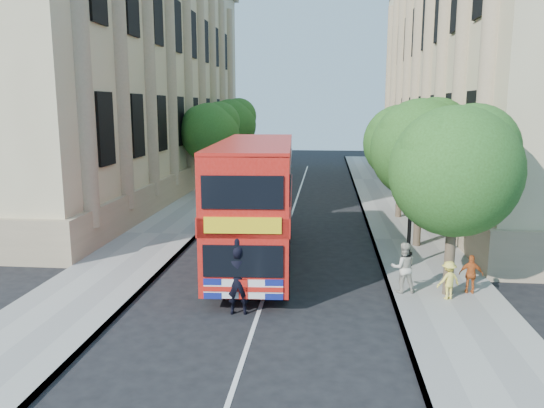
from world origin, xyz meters
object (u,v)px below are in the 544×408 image
(box_van, at_px, (251,198))
(woman_pedestrian, at_px, (403,267))
(double_decker_bus, at_px, (255,199))
(police_constable, at_px, (238,280))
(lamp_post, at_px, (411,202))

(box_van, height_order, woman_pedestrian, box_van)
(double_decker_bus, bearing_deg, police_constable, -91.95)
(double_decker_bus, bearing_deg, box_van, 96.13)
(double_decker_bus, height_order, box_van, double_decker_bus)
(police_constable, distance_m, woman_pedestrian, 5.39)
(double_decker_bus, bearing_deg, woman_pedestrian, -32.60)
(double_decker_bus, relative_size, woman_pedestrian, 6.22)
(woman_pedestrian, bearing_deg, double_decker_bus, -36.49)
(double_decker_bus, height_order, woman_pedestrian, double_decker_bus)
(lamp_post, height_order, police_constable, lamp_post)
(double_decker_bus, distance_m, woman_pedestrian, 6.08)
(police_constable, bearing_deg, lamp_post, -145.57)
(box_van, height_order, police_constable, box_van)
(box_van, relative_size, police_constable, 2.50)
(lamp_post, xyz_separation_m, woman_pedestrian, (-0.60, -2.96, -1.58))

